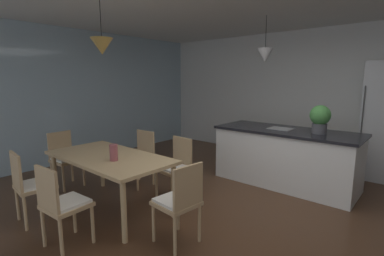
% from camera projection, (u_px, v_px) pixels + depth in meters
% --- Properties ---
extents(ground_plane, '(10.00, 8.40, 0.04)m').
position_uv_depth(ground_plane, '(245.00, 223.00, 3.41)').
color(ground_plane, '#4C301E').
extents(wall_back_kitchen, '(10.00, 0.12, 2.70)m').
position_uv_depth(wall_back_kitchen, '(331.00, 97.00, 5.61)').
color(wall_back_kitchen, silver).
rests_on(wall_back_kitchen, ground_plane).
extents(window_wall_left_glazing, '(0.06, 8.40, 2.70)m').
position_uv_depth(window_wall_left_glazing, '(73.00, 96.00, 5.79)').
color(window_wall_left_glazing, '#9EB7C6').
rests_on(window_wall_left_glazing, ground_plane).
extents(dining_table, '(1.76, 0.89, 0.72)m').
position_uv_depth(dining_table, '(109.00, 161.00, 3.65)').
color(dining_table, tan).
rests_on(dining_table, ground_plane).
extents(chair_far_right, '(0.43, 0.43, 0.87)m').
position_uv_depth(chair_far_right, '(176.00, 166.00, 4.03)').
color(chair_far_right, tan).
rests_on(chair_far_right, ground_plane).
extents(chair_window_end, '(0.43, 0.43, 0.87)m').
position_uv_depth(chair_window_end, '(65.00, 157.00, 4.48)').
color(chair_window_end, tan).
rests_on(chair_window_end, ground_plane).
extents(chair_kitchen_end, '(0.43, 0.43, 0.87)m').
position_uv_depth(chair_kitchen_end, '(180.00, 200.00, 2.87)').
color(chair_kitchen_end, tan).
rests_on(chair_kitchen_end, ground_plane).
extents(chair_far_left, '(0.42, 0.42, 0.87)m').
position_uv_depth(chair_far_left, '(140.00, 156.00, 4.55)').
color(chair_far_left, tan).
rests_on(chair_far_left, ground_plane).
extents(chair_near_left, '(0.44, 0.44, 0.87)m').
position_uv_depth(chair_near_left, '(31.00, 184.00, 3.33)').
color(chair_near_left, tan).
rests_on(chair_near_left, ground_plane).
extents(chair_near_right, '(0.43, 0.43, 0.87)m').
position_uv_depth(chair_near_right, '(62.00, 203.00, 2.81)').
color(chair_near_right, tan).
rests_on(chair_near_right, ground_plane).
extents(kitchen_island, '(2.21, 0.91, 0.91)m').
position_uv_depth(kitchen_island, '(285.00, 156.00, 4.58)').
color(kitchen_island, white).
rests_on(kitchen_island, ground_plane).
extents(pendant_over_table, '(0.25, 0.25, 0.73)m').
position_uv_depth(pendant_over_table, '(102.00, 46.00, 3.18)').
color(pendant_over_table, black).
extents(pendant_over_island_main, '(0.25, 0.25, 0.73)m').
position_uv_depth(pendant_over_island_main, '(265.00, 55.00, 4.58)').
color(pendant_over_island_main, black).
extents(potted_plant_on_island, '(0.30, 0.30, 0.42)m').
position_uv_depth(potted_plant_on_island, '(320.00, 118.00, 4.15)').
color(potted_plant_on_island, '#4C4C51').
rests_on(potted_plant_on_island, kitchen_island).
extents(vase_on_dining_table, '(0.10, 0.10, 0.20)m').
position_uv_depth(vase_on_dining_table, '(114.00, 152.00, 3.40)').
color(vase_on_dining_table, '#994C51').
rests_on(vase_on_dining_table, dining_table).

